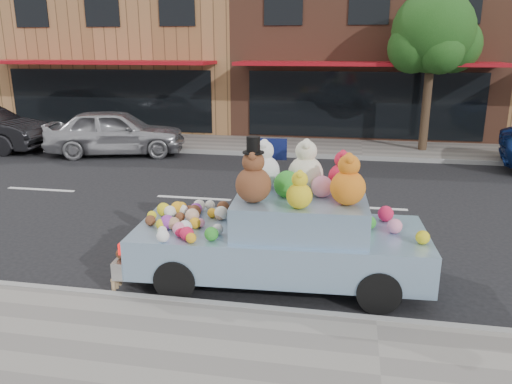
# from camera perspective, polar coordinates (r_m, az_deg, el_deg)

# --- Properties ---
(ground) EXTENTS (120.00, 120.00, 0.00)m
(ground) POSITION_cam_1_polar(r_m,az_deg,el_deg) (11.38, 12.47, -1.79)
(ground) COLOR black
(ground) RESTS_ON ground
(far_sidewalk) EXTENTS (60.00, 3.00, 0.12)m
(far_sidewalk) POSITION_cam_1_polar(r_m,az_deg,el_deg) (17.67, 11.98, 4.83)
(far_sidewalk) COLOR gray
(far_sidewalk) RESTS_ON ground
(near_kerb) EXTENTS (60.00, 0.12, 0.13)m
(near_kerb) POSITION_cam_1_polar(r_m,az_deg,el_deg) (6.76, 13.53, -14.26)
(near_kerb) COLOR gray
(near_kerb) RESTS_ON ground
(far_kerb) EXTENTS (60.00, 0.12, 0.13)m
(far_kerb) POSITION_cam_1_polar(r_m,az_deg,el_deg) (16.20, 12.07, 3.82)
(far_kerb) COLOR gray
(far_kerb) RESTS_ON ground
(storefront_left) EXTENTS (10.00, 9.80, 7.30)m
(storefront_left) POSITION_cam_1_polar(r_m,az_deg,el_deg) (24.73, -12.56, 16.32)
(storefront_left) COLOR #A37144
(storefront_left) RESTS_ON ground
(storefront_mid) EXTENTS (10.00, 9.80, 7.30)m
(storefront_mid) POSITION_cam_1_polar(r_m,az_deg,el_deg) (22.82, 12.31, 16.37)
(storefront_mid) COLOR brown
(storefront_mid) RESTS_ON ground
(street_tree) EXTENTS (3.00, 2.70, 5.22)m
(street_tree) POSITION_cam_1_polar(r_m,az_deg,el_deg) (17.57, 19.59, 16.15)
(street_tree) COLOR #38281C
(street_tree) RESTS_ON ground
(car_silver) EXTENTS (4.77, 2.87, 1.52)m
(car_silver) POSITION_cam_1_polar(r_m,az_deg,el_deg) (17.16, -15.73, 6.62)
(car_silver) COLOR #A9A9AE
(car_silver) RESTS_ON ground
(art_car) EXTENTS (4.57, 1.99, 2.28)m
(art_car) POSITION_cam_1_polar(r_m,az_deg,el_deg) (7.49, 2.87, -4.51)
(art_car) COLOR black
(art_car) RESTS_ON ground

